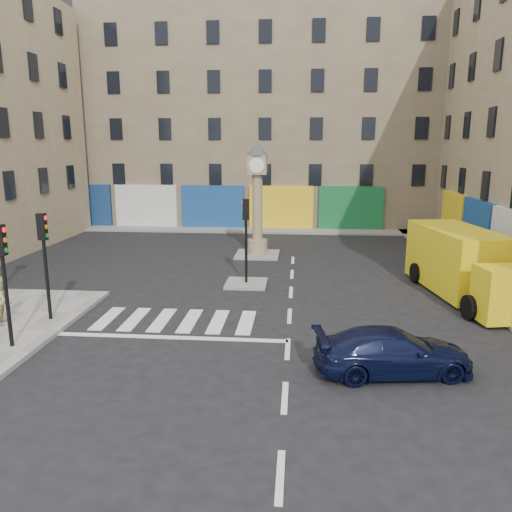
# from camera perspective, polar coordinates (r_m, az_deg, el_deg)

# --- Properties ---
(ground) EXTENTS (120.00, 120.00, 0.00)m
(ground) POSITION_cam_1_polar(r_m,az_deg,el_deg) (14.56, 3.54, -12.12)
(ground) COLOR black
(ground) RESTS_ON ground
(sidewalk_right) EXTENTS (2.60, 30.00, 0.15)m
(sidewalk_right) POSITION_cam_1_polar(r_m,az_deg,el_deg) (25.43, 24.15, -2.19)
(sidewalk_right) COLOR gray
(sidewalk_right) RESTS_ON ground
(sidewalk_far) EXTENTS (32.00, 2.40, 0.15)m
(sidewalk_far) POSITION_cam_1_polar(r_m,az_deg,el_deg) (36.18, -1.93, 3.03)
(sidewalk_far) COLOR gray
(sidewalk_far) RESTS_ON ground
(island_near) EXTENTS (1.80, 1.80, 0.12)m
(island_near) POSITION_cam_1_polar(r_m,az_deg,el_deg) (22.18, -1.12, -3.16)
(island_near) COLOR gray
(island_near) RESTS_ON ground
(island_far) EXTENTS (2.40, 2.40, 0.12)m
(island_far) POSITION_cam_1_polar(r_m,az_deg,el_deg) (27.97, 0.16, 0.16)
(island_far) COLOR gray
(island_far) RESTS_ON ground
(building_far) EXTENTS (32.00, 10.00, 17.00)m
(building_far) POSITION_cam_1_polar(r_m,az_deg,el_deg) (41.51, -1.04, 15.93)
(building_far) COLOR #7D7153
(building_far) RESTS_ON ground
(traffic_light_left_near) EXTENTS (0.28, 0.22, 3.70)m
(traffic_light_left_near) POSITION_cam_1_polar(r_m,az_deg,el_deg) (16.29, -26.93, -1.05)
(traffic_light_left_near) COLOR black
(traffic_light_left_near) RESTS_ON sidewalk_left
(traffic_light_left_far) EXTENTS (0.28, 0.22, 3.70)m
(traffic_light_left_far) POSITION_cam_1_polar(r_m,az_deg,el_deg) (18.31, -23.05, 0.69)
(traffic_light_left_far) COLOR black
(traffic_light_left_far) RESTS_ON sidewalk_left
(traffic_light_island) EXTENTS (0.28, 0.22, 3.70)m
(traffic_light_island) POSITION_cam_1_polar(r_m,az_deg,el_deg) (21.63, -1.15, 3.31)
(traffic_light_island) COLOR black
(traffic_light_island) RESTS_ON island_near
(clock_pillar) EXTENTS (1.20, 1.20, 6.10)m
(clock_pillar) POSITION_cam_1_polar(r_m,az_deg,el_deg) (27.43, 0.16, 7.30)
(clock_pillar) COLOR tan
(clock_pillar) RESTS_ON island_far
(navy_sedan) EXTENTS (4.46, 2.34, 1.23)m
(navy_sedan) POSITION_cam_1_polar(r_m,az_deg,el_deg) (14.20, 15.36, -10.50)
(navy_sedan) COLOR black
(navy_sedan) RESTS_ON ground
(yellow_van) EXTENTS (3.40, 7.61, 2.67)m
(yellow_van) POSITION_cam_1_polar(r_m,az_deg,el_deg) (22.00, 22.66, -0.87)
(yellow_van) COLOR yellow
(yellow_van) RESTS_ON ground
(pedestrian_tan) EXTENTS (0.76, 0.89, 1.62)m
(pedestrian_tan) POSITION_cam_1_polar(r_m,az_deg,el_deg) (18.96, -26.92, -4.48)
(pedestrian_tan) COLOR tan
(pedestrian_tan) RESTS_ON sidewalk_left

